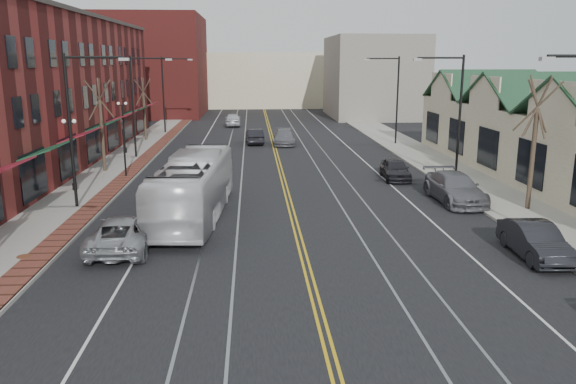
{
  "coord_description": "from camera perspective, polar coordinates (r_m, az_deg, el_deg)",
  "views": [
    {
      "loc": [
        -2.03,
        -13.88,
        7.81
      ],
      "look_at": [
        -0.45,
        10.73,
        2.0
      ],
      "focal_mm": 35.0,
      "sensor_mm": 36.0,
      "label": 1
    }
  ],
  "objects": [
    {
      "name": "ground",
      "position": [
        16.05,
        4.22,
        -15.9
      ],
      "size": [
        160.0,
        160.0,
        0.0
      ],
      "primitive_type": "plane",
      "color": "black",
      "rests_on": "ground"
    },
    {
      "name": "sidewalk_left",
      "position": [
        36.15,
        -19.6,
        0.12
      ],
      "size": [
        4.0,
        120.0,
        0.15
      ],
      "primitive_type": "cube",
      "color": "gray",
      "rests_on": "ground"
    },
    {
      "name": "sidewalk_right",
      "position": [
        37.47,
        18.39,
        0.66
      ],
      "size": [
        4.0,
        120.0,
        0.15
      ],
      "primitive_type": "cube",
      "color": "gray",
      "rests_on": "ground"
    },
    {
      "name": "building_left",
      "position": [
        44.32,
        -26.54,
        8.9
      ],
      "size": [
        10.0,
        50.0,
        11.0
      ],
      "primitive_type": "cube",
      "color": "maroon",
      "rests_on": "ground"
    },
    {
      "name": "building_right",
      "position": [
        39.74,
        26.69,
        3.87
      ],
      "size": [
        8.0,
        36.0,
        4.6
      ],
      "primitive_type": "cube",
      "color": "#C3B596",
      "rests_on": "ground"
    },
    {
      "name": "backdrop_left",
      "position": [
        85.03,
        -13.46,
        12.36
      ],
      "size": [
        14.0,
        18.0,
        14.0
      ],
      "primitive_type": "cube",
      "color": "maroon",
      "rests_on": "ground"
    },
    {
      "name": "backdrop_mid",
      "position": [
        98.95,
        -2.56,
        11.33
      ],
      "size": [
        22.0,
        14.0,
        9.0
      ],
      "primitive_type": "cube",
      "color": "#C3B596",
      "rests_on": "ground"
    },
    {
      "name": "backdrop_right",
      "position": [
        80.73,
        8.66,
        11.47
      ],
      "size": [
        12.0,
        16.0,
        11.0
      ],
      "primitive_type": "cube",
      "color": "slate",
      "rests_on": "ground"
    },
    {
      "name": "streetlight_l_1",
      "position": [
        31.33,
        -20.57,
        7.32
      ],
      "size": [
        3.33,
        0.25,
        8.0
      ],
      "color": "black",
      "rests_on": "sidewalk_left"
    },
    {
      "name": "streetlight_l_2",
      "position": [
        46.83,
        -14.99,
        9.41
      ],
      "size": [
        3.33,
        0.25,
        8.0
      ],
      "color": "black",
      "rests_on": "sidewalk_left"
    },
    {
      "name": "streetlight_l_3",
      "position": [
        62.59,
        -12.17,
        10.42
      ],
      "size": [
        3.33,
        0.25,
        8.0
      ],
      "color": "black",
      "rests_on": "sidewalk_left"
    },
    {
      "name": "streetlight_r_1",
      "position": [
        38.29,
        16.48,
        8.55
      ],
      "size": [
        3.33,
        0.25,
        8.0
      ],
      "color": "black",
      "rests_on": "sidewalk_right"
    },
    {
      "name": "streetlight_r_2",
      "position": [
        53.57,
        10.61,
        10.06
      ],
      "size": [
        3.33,
        0.25,
        8.0
      ],
      "color": "black",
      "rests_on": "sidewalk_right"
    },
    {
      "name": "lamppost_l_2",
      "position": [
        35.98,
        -21.09,
        3.4
      ],
      "size": [
        0.84,
        0.28,
        4.27
      ],
      "color": "black",
      "rests_on": "sidewalk_left"
    },
    {
      "name": "lamppost_l_3",
      "position": [
        49.39,
        -16.36,
        6.21
      ],
      "size": [
        0.84,
        0.28,
        4.27
      ],
      "color": "black",
      "rests_on": "sidewalk_left"
    },
    {
      "name": "tree_left_near",
      "position": [
        41.45,
        -18.42,
        6.63
      ],
      "size": [
        1.78,
        1.37,
        6.48
      ],
      "color": "#382B21",
      "rests_on": "sidewalk_left"
    },
    {
      "name": "tree_left_far",
      "position": [
        57.03,
        -14.41,
        8.29
      ],
      "size": [
        1.66,
        1.28,
        6.02
      ],
      "color": "#382B21",
      "rests_on": "sidewalk_left"
    },
    {
      "name": "tree_right_mid",
      "position": [
        31.7,
        23.72,
        4.78
      ],
      "size": [
        1.9,
        1.46,
        6.93
      ],
      "color": "#382B21",
      "rests_on": "sidewalk_right"
    },
    {
      "name": "manhole_far",
      "position": [
        24.92,
        -25.2,
        -5.94
      ],
      "size": [
        0.6,
        0.6,
        0.02
      ],
      "primitive_type": "cylinder",
      "color": "#592D19",
      "rests_on": "sidewalk_left"
    },
    {
      "name": "traffic_signal",
      "position": [
        39.21,
        -16.33,
        4.72
      ],
      "size": [
        0.18,
        0.15,
        3.8
      ],
      "color": "black",
      "rests_on": "sidewalk_left"
    },
    {
      "name": "transit_bus",
      "position": [
        28.54,
        -9.57,
        0.47
      ],
      "size": [
        3.51,
        11.55,
        3.17
      ],
      "primitive_type": "imported",
      "rotation": [
        0.0,
        0.0,
        3.07
      ],
      "color": "white",
      "rests_on": "ground"
    },
    {
      "name": "parked_suv",
      "position": [
        24.69,
        -16.36,
        -3.97
      ],
      "size": [
        2.48,
        5.27,
        1.46
      ],
      "primitive_type": "imported",
      "rotation": [
        0.0,
        0.0,
        3.15
      ],
      "color": "#A2A5A9",
      "rests_on": "ground"
    },
    {
      "name": "parked_car_b",
      "position": [
        24.78,
        23.79,
        -4.55
      ],
      "size": [
        1.69,
        4.39,
        1.43
      ],
      "primitive_type": "imported",
      "rotation": [
        0.0,
        0.0,
        -0.04
      ],
      "color": "black",
      "rests_on": "ground"
    },
    {
      "name": "parked_car_c",
      "position": [
        32.86,
        16.58,
        0.4
      ],
      "size": [
        2.44,
        5.65,
        1.62
      ],
      "primitive_type": "imported",
      "rotation": [
        0.0,
        0.0,
        0.03
      ],
      "color": "slate",
      "rests_on": "ground"
    },
    {
      "name": "parked_car_d",
      "position": [
        38.22,
        10.83,
        2.3
      ],
      "size": [
        1.91,
        4.21,
        1.4
      ],
      "primitive_type": "imported",
      "rotation": [
        0.0,
        0.0,
        -0.06
      ],
      "color": "#232228",
      "rests_on": "ground"
    },
    {
      "name": "distant_car_left",
      "position": [
        53.96,
        -3.42,
        5.67
      ],
      "size": [
        1.83,
        4.41,
        1.42
      ],
      "primitive_type": "imported",
      "rotation": [
        0.0,
        0.0,
        3.22
      ],
      "color": "black",
      "rests_on": "ground"
    },
    {
      "name": "distant_car_right",
      "position": [
        53.27,
        -0.38,
        5.6
      ],
      "size": [
        2.27,
        5.03,
        1.43
      ],
      "primitive_type": "imported",
      "rotation": [
        0.0,
        0.0,
        -0.05
      ],
      "color": "slate",
      "rests_on": "ground"
    },
    {
      "name": "distant_car_far",
      "position": [
        68.82,
        -5.63,
        7.34
      ],
      "size": [
        2.01,
        4.69,
        1.58
      ],
      "primitive_type": "imported",
      "rotation": [
        0.0,
        0.0,
        3.17
      ],
      "color": "silver",
      "rests_on": "ground"
    }
  ]
}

